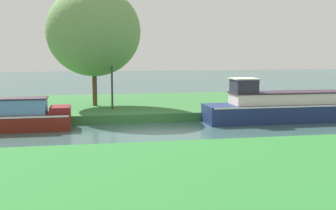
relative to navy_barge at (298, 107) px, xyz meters
name	(u,v)px	position (x,y,z in m)	size (l,w,h in m)	color
ground_plane	(148,131)	(-7.27, -1.20, -0.64)	(120.00, 120.00, 0.00)	#33514E
riverbank_far	(130,105)	(-7.27, 5.80, -0.44)	(72.00, 10.00, 0.40)	#316A33
riverbank_near	(213,201)	(-7.27, -10.20, -0.44)	(72.00, 10.00, 0.40)	#2A712F
navy_barge	(298,107)	(0.00, 0.00, 0.00)	(9.27, 1.77, 2.05)	navy
maroon_narrowboat	(18,117)	(-12.54, 0.00, -0.08)	(4.38, 1.56, 1.36)	maroon
willow_tree_left	(94,32)	(-9.28, 4.26, 3.63)	(4.83, 4.75, 6.17)	brown
lamp_post	(112,71)	(-8.46, 2.97, 1.66)	(0.24, 0.24, 3.05)	#333338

